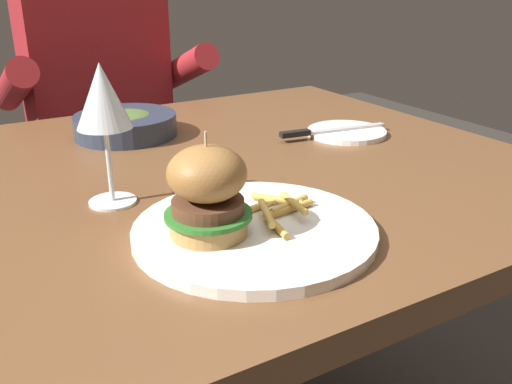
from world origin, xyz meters
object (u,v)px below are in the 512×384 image
object	(u,v)px
table_knife	(324,131)
diner_person	(104,150)
bread_plate	(347,132)
wine_glass	(103,100)
main_plate	(255,230)
soup_bowl	(125,124)
burger_sandwich	(207,191)

from	to	relation	value
table_knife	diner_person	world-z (taller)	diner_person
bread_plate	wine_glass	bearing A→B (deg)	-168.77
main_plate	soup_bowl	distance (m)	0.51
soup_bowl	diner_person	bearing A→B (deg)	80.07
soup_bowl	diner_person	world-z (taller)	diner_person
burger_sandwich	soup_bowl	distance (m)	0.51
main_plate	diner_person	world-z (taller)	diner_person
main_plate	diner_person	size ratio (longest dim) A/B	0.26
wine_glass	bread_plate	distance (m)	0.53
wine_glass	diner_person	xyz separation A→B (m)	(0.21, 0.81, -0.32)
main_plate	table_knife	distance (m)	0.45
main_plate	bread_plate	bearing A→B (deg)	37.22
wine_glass	soup_bowl	xyz separation A→B (m)	(0.13, 0.32, -0.12)
diner_person	soup_bowl	bearing A→B (deg)	-99.93
table_knife	diner_person	distance (m)	0.76
main_plate	wine_glass	xyz separation A→B (m)	(-0.12, 0.19, 0.14)
burger_sandwich	wine_glass	xyz separation A→B (m)	(-0.06, 0.18, 0.08)
wine_glass	soup_bowl	distance (m)	0.36
burger_sandwich	bread_plate	size ratio (longest dim) A/B	0.82
wine_glass	table_knife	size ratio (longest dim) A/B	0.86
table_knife	diner_person	bearing A→B (deg)	108.91
diner_person	burger_sandwich	bearing A→B (deg)	-98.83
wine_glass	table_knife	distance (m)	0.48
main_plate	soup_bowl	size ratio (longest dim) A/B	1.53
soup_bowl	table_knife	bearing A→B (deg)	-32.67
main_plate	burger_sandwich	xyz separation A→B (m)	(-0.06, 0.01, 0.06)
main_plate	wine_glass	bearing A→B (deg)	121.60
soup_bowl	diner_person	distance (m)	0.54
table_knife	soup_bowl	bearing A→B (deg)	147.33
burger_sandwich	diner_person	xyz separation A→B (m)	(0.15, 0.99, -0.25)
soup_bowl	burger_sandwich	bearing A→B (deg)	-97.75
main_plate	burger_sandwich	world-z (taller)	burger_sandwich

